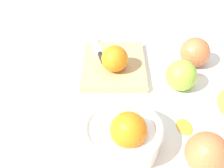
# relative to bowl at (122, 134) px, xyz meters

# --- Properties ---
(ground_plane) EXTENTS (2.40, 2.40, 0.00)m
(ground_plane) POSITION_rel_bowl_xyz_m (0.15, -0.07, -0.04)
(ground_plane) COLOR silver
(bowl) EXTENTS (0.17, 0.17, 0.11)m
(bowl) POSITION_rel_bowl_xyz_m (0.00, 0.00, 0.00)
(bowl) COLOR white
(bowl) RESTS_ON ground_plane
(cutting_board) EXTENTS (0.23, 0.17, 0.02)m
(cutting_board) POSITION_rel_bowl_xyz_m (0.28, 0.02, -0.03)
(cutting_board) COLOR tan
(cutting_board) RESTS_ON ground_plane
(orange_on_board) EXTENTS (0.07, 0.07, 0.07)m
(orange_on_board) POSITION_rel_bowl_xyz_m (0.25, 0.01, 0.01)
(orange_on_board) COLOR orange
(orange_on_board) RESTS_ON cutting_board
(knife) EXTENTS (0.15, 0.06, 0.01)m
(knife) POSITION_rel_bowl_xyz_m (0.33, 0.06, -0.02)
(knife) COLOR silver
(knife) RESTS_ON cutting_board
(apple_front_right) EXTENTS (0.08, 0.08, 0.08)m
(apple_front_right) POSITION_rel_bowl_xyz_m (0.30, -0.21, 0.00)
(apple_front_right) COLOR #CC6638
(apple_front_right) RESTS_ON ground_plane
(apple_front_right_2) EXTENTS (0.08, 0.08, 0.08)m
(apple_front_right_2) POSITION_rel_bowl_xyz_m (0.20, -0.15, -0.00)
(apple_front_right_2) COLOR #8EB738
(apple_front_right_2) RESTS_ON ground_plane
(apple_front_left_2) EXTENTS (0.08, 0.08, 0.08)m
(apple_front_left_2) POSITION_rel_bowl_xyz_m (-0.05, -0.16, -0.00)
(apple_front_left_2) COLOR #CC6638
(apple_front_left_2) RESTS_ON ground_plane
(citrus_peel) EXTENTS (0.06, 0.04, 0.01)m
(citrus_peel) POSITION_rel_bowl_xyz_m (0.06, -0.14, -0.04)
(citrus_peel) COLOR orange
(citrus_peel) RESTS_ON ground_plane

